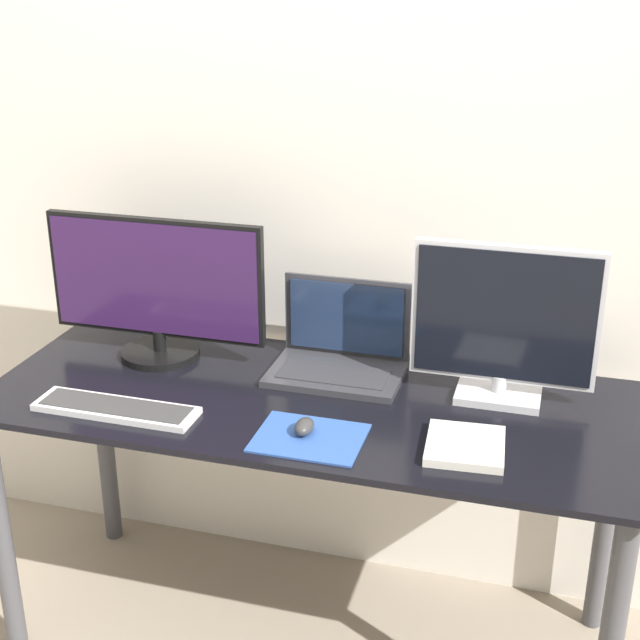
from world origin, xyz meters
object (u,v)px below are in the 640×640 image
monitor_right (504,325)px  mouse (304,427)px  book (465,446)px  laptop (340,350)px  keyboard (116,409)px  monitor_left (156,289)px

monitor_right → mouse: monitor_right is taller
book → mouse: bearing=-174.4°
laptop → book: bearing=-41.0°
keyboard → mouse: (0.48, 0.02, 0.01)m
monitor_right → book: monitor_right is taller
monitor_right → laptop: bearing=173.9°
monitor_left → keyboard: monitor_left is taller
laptop → keyboard: 0.61m
monitor_left → mouse: bearing=-31.7°
monitor_right → mouse: size_ratio=6.47×
keyboard → monitor_left: bearing=97.0°
monitor_left → laptop: 0.53m
monitor_left → mouse: (0.52, -0.32, -0.18)m
keyboard → book: (0.85, 0.05, 0.00)m
monitor_left → monitor_right: bearing=0.0°
monitor_right → keyboard: size_ratio=1.11×
book → monitor_right: bearing=80.7°
monitor_right → laptop: size_ratio=1.31×
monitor_left → monitor_right: size_ratio=1.35×
mouse → monitor_right: bearing=37.7°
book → laptop: bearing=139.0°
laptop → keyboard: size_ratio=0.85×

